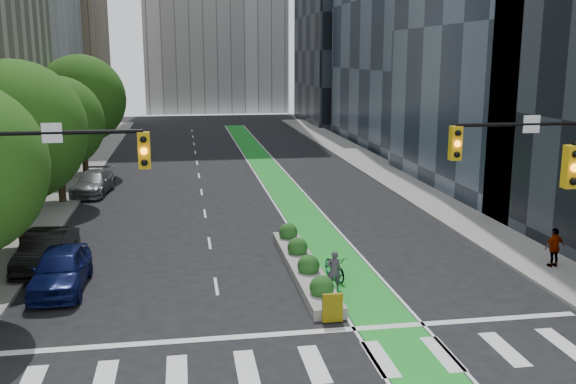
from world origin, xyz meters
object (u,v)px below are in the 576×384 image
object	(u,v)px
pedestrian_far	(555,247)
parked_car_left_near	(61,269)
median_planter	(304,264)
parked_car_left_far	(93,183)
bicycle	(335,267)
cyclist	(334,270)
parked_car_left_mid	(46,250)

from	to	relation	value
pedestrian_far	parked_car_left_near	bearing A→B (deg)	-12.52
median_planter	parked_car_left_far	size ratio (longest dim) A/B	2.00
median_planter	bicycle	size ratio (longest dim) A/B	5.50
parked_car_left_near	pedestrian_far	xyz separation A→B (m)	(20.12, -0.96, 0.16)
cyclist	parked_car_left_mid	world-z (taller)	parked_car_left_mid
parked_car_left_near	pedestrian_far	world-z (taller)	pedestrian_far
parked_car_left_mid	pedestrian_far	world-z (taller)	pedestrian_far
bicycle	parked_car_left_near	xyz separation A→B (m)	(-10.76, 0.45, 0.34)
cyclist	parked_car_left_near	distance (m)	10.56
bicycle	cyclist	size ratio (longest dim) A/B	1.21
bicycle	parked_car_left_near	size ratio (longest dim) A/B	0.38
parked_car_left_near	bicycle	bearing A→B (deg)	-2.23
pedestrian_far	cyclist	bearing A→B (deg)	-5.51
cyclist	pedestrian_far	bearing A→B (deg)	-157.78
parked_car_left_near	parked_car_left_mid	world-z (taller)	parked_car_left_near
bicycle	parked_car_left_near	world-z (taller)	parked_car_left_near
parked_car_left_near	parked_car_left_mid	distance (m)	2.97
median_planter	parked_car_left_near	size ratio (longest dim) A/B	2.11
median_planter	bicycle	bearing A→B (deg)	-37.52
parked_car_left_far	parked_car_left_near	bearing A→B (deg)	-79.56
bicycle	parked_car_left_far	distance (m)	21.88
pedestrian_far	bicycle	bearing A→B (deg)	-12.92
bicycle	parked_car_left_mid	size ratio (longest dim) A/B	0.38
parked_car_left_near	parked_car_left_far	size ratio (longest dim) A/B	0.95
parked_car_left_far	pedestrian_far	distance (m)	28.41
cyclist	parked_car_left_far	distance (m)	22.77
median_planter	parked_car_left_far	xyz separation A→B (m)	(-10.70, 17.54, 0.37)
parked_car_left_far	pedestrian_far	xyz separation A→B (m)	(21.19, -18.92, 0.25)
parked_car_left_near	parked_car_left_far	distance (m)	17.99
cyclist	bicycle	bearing A→B (deg)	-86.94
parked_car_left_mid	cyclist	bearing A→B (deg)	-16.26
median_planter	pedestrian_far	xyz separation A→B (m)	(10.49, -1.38, 0.62)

